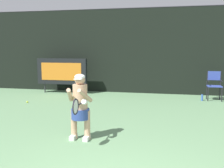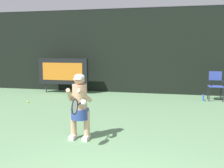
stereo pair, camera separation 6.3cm
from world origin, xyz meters
The scene contains 7 objects.
backdrop_screen centered at (0.00, 8.50, 1.81)m, with size 18.00×0.12×3.66m.
scoreboard centered at (-3.76, 7.71, 0.95)m, with size 2.20×0.21×1.50m.
umpire_chair centered at (2.42, 7.46, 0.62)m, with size 0.52×0.44×1.08m.
water_bottle centered at (1.99, 7.23, 0.12)m, with size 0.07×0.07×0.27m.
tennis_player centered at (-1.09, 2.29, 0.75)m, with size 0.53×0.61×1.41m.
tennis_racket centered at (-0.97, 1.72, 0.85)m, with size 0.03×0.60×0.31m.
tennis_ball_loose centered at (-4.19, 5.50, 0.03)m, with size 0.07×0.07×0.07m.
Camera 2 is at (0.79, -2.94, 1.95)m, focal length 42.46 mm.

